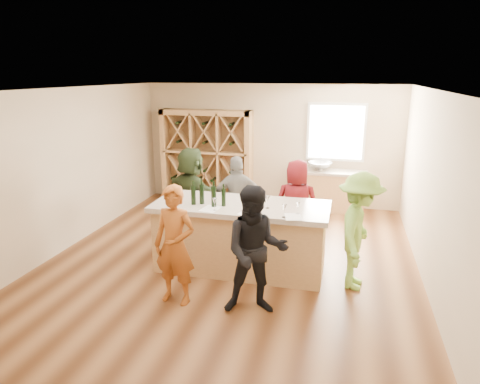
% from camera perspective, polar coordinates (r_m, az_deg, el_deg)
% --- Properties ---
extents(floor, '(6.00, 7.00, 0.10)m').
position_cam_1_polar(floor, '(7.28, -1.16, -9.49)').
color(floor, brown).
rests_on(floor, ground).
extents(ceiling, '(6.00, 7.00, 0.10)m').
position_cam_1_polar(ceiling, '(6.59, -1.31, 13.96)').
color(ceiling, white).
rests_on(ceiling, ground).
extents(wall_back, '(6.00, 0.10, 2.80)m').
position_cam_1_polar(wall_back, '(10.19, 4.08, 6.34)').
color(wall_back, '#C9B392').
rests_on(wall_back, ground).
extents(wall_front, '(6.00, 0.10, 2.80)m').
position_cam_1_polar(wall_front, '(3.69, -16.25, -11.50)').
color(wall_front, '#C9B392').
rests_on(wall_front, ground).
extents(wall_left, '(0.10, 7.00, 2.80)m').
position_cam_1_polar(wall_left, '(8.13, -22.46, 2.79)').
color(wall_left, '#C9B392').
rests_on(wall_left, ground).
extents(wall_right, '(0.10, 7.00, 2.80)m').
position_cam_1_polar(wall_right, '(6.69, 24.85, -0.06)').
color(wall_right, '#C9B392').
rests_on(wall_right, ground).
extents(window_frame, '(1.30, 0.06, 1.30)m').
position_cam_1_polar(window_frame, '(9.91, 12.68, 7.79)').
color(window_frame, white).
rests_on(window_frame, wall_back).
extents(window_pane, '(1.18, 0.01, 1.18)m').
position_cam_1_polar(window_pane, '(9.88, 12.67, 7.76)').
color(window_pane, white).
rests_on(window_pane, wall_back).
extents(wine_rack, '(2.20, 0.45, 2.20)m').
position_cam_1_polar(wine_rack, '(10.34, -4.46, 4.78)').
color(wine_rack, tan).
rests_on(wine_rack, floor).
extents(back_counter_base, '(1.60, 0.58, 0.86)m').
position_cam_1_polar(back_counter_base, '(9.91, 11.60, 0.05)').
color(back_counter_base, tan).
rests_on(back_counter_base, floor).
extents(back_counter_top, '(1.70, 0.62, 0.06)m').
position_cam_1_polar(back_counter_top, '(9.80, 11.75, 2.64)').
color(back_counter_top, '#B7A896').
rests_on(back_counter_top, back_counter_base).
extents(sink, '(0.54, 0.54, 0.19)m').
position_cam_1_polar(sink, '(9.78, 10.62, 3.41)').
color(sink, silver).
rests_on(sink, back_counter_top).
extents(faucet, '(0.02, 0.02, 0.30)m').
position_cam_1_polar(faucet, '(9.95, 10.70, 3.94)').
color(faucet, silver).
rests_on(faucet, back_counter_top).
extents(tasting_counter_base, '(2.60, 1.00, 1.00)m').
position_cam_1_polar(tasting_counter_base, '(6.82, 0.11, -6.25)').
color(tasting_counter_base, tan).
rests_on(tasting_counter_base, floor).
extents(tasting_counter_top, '(2.72, 1.12, 0.08)m').
position_cam_1_polar(tasting_counter_top, '(6.64, 0.11, -1.93)').
color(tasting_counter_top, '#B7A896').
rests_on(tasting_counter_top, tasting_counter_base).
extents(wine_bottle_b, '(0.09, 0.09, 0.30)m').
position_cam_1_polar(wine_bottle_b, '(6.60, -6.24, -0.40)').
color(wine_bottle_b, black).
rests_on(wine_bottle_b, tasting_counter_top).
extents(wine_bottle_c, '(0.09, 0.09, 0.31)m').
position_cam_1_polar(wine_bottle_c, '(6.62, -5.12, -0.27)').
color(wine_bottle_c, black).
rests_on(wine_bottle_c, tasting_counter_top).
extents(wine_bottle_d, '(0.08, 0.08, 0.32)m').
position_cam_1_polar(wine_bottle_d, '(6.46, -3.52, -0.61)').
color(wine_bottle_d, black).
rests_on(wine_bottle_d, tasting_counter_top).
extents(wine_bottle_e, '(0.08, 0.08, 0.27)m').
position_cam_1_polar(wine_bottle_e, '(6.49, -2.20, -0.74)').
color(wine_bottle_e, black).
rests_on(wine_bottle_e, tasting_counter_top).
extents(wine_glass_a, '(0.08, 0.08, 0.18)m').
position_cam_1_polar(wine_glass_a, '(6.29, -3.39, -1.69)').
color(wine_glass_a, white).
rests_on(wine_glass_a, tasting_counter_top).
extents(wine_glass_b, '(0.07, 0.07, 0.18)m').
position_cam_1_polar(wine_glass_b, '(6.09, 1.18, -2.29)').
color(wine_glass_b, white).
rests_on(wine_glass_b, tasting_counter_top).
extents(wine_glass_c, '(0.10, 0.10, 0.20)m').
position_cam_1_polar(wine_glass_c, '(6.02, 5.91, -2.51)').
color(wine_glass_c, white).
rests_on(wine_glass_c, tasting_counter_top).
extents(wine_glass_d, '(0.09, 0.09, 0.18)m').
position_cam_1_polar(wine_glass_d, '(6.41, 3.70, -1.37)').
color(wine_glass_d, white).
rests_on(wine_glass_d, tasting_counter_top).
extents(wine_glass_e, '(0.08, 0.08, 0.17)m').
position_cam_1_polar(wine_glass_e, '(6.20, 7.74, -2.15)').
color(wine_glass_e, white).
rests_on(wine_glass_e, tasting_counter_top).
extents(tasting_menu_a, '(0.29, 0.37, 0.00)m').
position_cam_1_polar(tasting_menu_a, '(6.40, -3.93, -2.24)').
color(tasting_menu_a, white).
rests_on(tasting_menu_a, tasting_counter_top).
extents(tasting_menu_b, '(0.27, 0.33, 0.00)m').
position_cam_1_polar(tasting_menu_b, '(6.22, 1.01, -2.76)').
color(tasting_menu_b, white).
rests_on(tasting_menu_b, tasting_counter_top).
extents(tasting_menu_c, '(0.31, 0.37, 0.00)m').
position_cam_1_polar(tasting_menu_c, '(6.09, 7.10, -3.29)').
color(tasting_menu_c, white).
rests_on(tasting_menu_c, tasting_counter_top).
extents(person_near_left, '(0.65, 0.51, 1.64)m').
position_cam_1_polar(person_near_left, '(5.81, -8.69, -7.04)').
color(person_near_left, '#994C19').
rests_on(person_near_left, floor).
extents(person_near_right, '(0.91, 0.63, 1.71)m').
position_cam_1_polar(person_near_right, '(5.49, 2.13, -7.86)').
color(person_near_right, black).
rests_on(person_near_right, floor).
extents(person_server, '(0.65, 1.17, 1.72)m').
position_cam_1_polar(person_server, '(6.35, 15.58, -5.07)').
color(person_server, '#8CC64C').
rests_on(person_server, floor).
extents(person_far_mid, '(1.08, 0.79, 1.65)m').
position_cam_1_polar(person_far_mid, '(7.61, -0.34, -1.31)').
color(person_far_mid, slate).
rests_on(person_far_mid, floor).
extents(person_far_right, '(0.80, 0.53, 1.61)m').
position_cam_1_polar(person_far_right, '(7.56, 7.53, -1.71)').
color(person_far_right, '#590F14').
rests_on(person_far_right, floor).
extents(person_far_left, '(1.68, 1.38, 1.75)m').
position_cam_1_polar(person_far_left, '(7.94, -6.42, -0.28)').
color(person_far_left, '#263319').
rests_on(person_far_left, floor).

